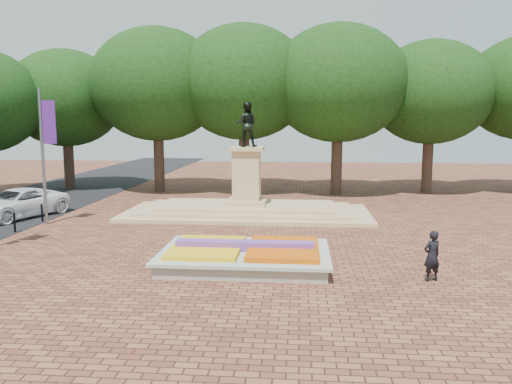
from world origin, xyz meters
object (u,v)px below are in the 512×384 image
Objects in this scene: pedestrian at (432,256)px; monument at (247,200)px; flower_bed at (246,255)px; van at (16,204)px.

monument is at bearing -80.77° from pedestrian.
monument is 8.03× the size of pedestrian.
monument reaches higher than flower_bed.
monument reaches higher than pedestrian.
flower_bed is 10.07m from monument.
pedestrian is (6.46, -1.34, 0.49)m from flower_bed.
flower_bed is 15.87m from van.
van is (-12.69, -2.02, -0.08)m from monument.
flower_bed is at bearing -9.83° from van.
flower_bed is 1.09× the size of van.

